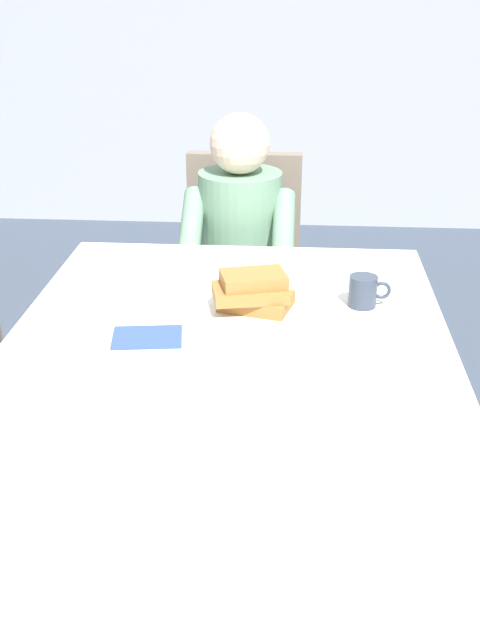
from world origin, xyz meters
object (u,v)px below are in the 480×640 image
at_px(chair_diner, 242,262).
at_px(cup_coffee, 364,291).
at_px(syrup_pitcher, 156,272).
at_px(knife_right_of_plate, 328,319).
at_px(spoon_near_edge, 257,380).
at_px(plate_breakfast, 255,311).
at_px(fork_left_of_plate, 182,314).
at_px(diner_person, 239,241).
at_px(dining_table_main, 226,382).
at_px(breakfast_stack, 253,292).

xyz_separation_m(chair_diner, cup_coffee, (0.39, -0.88, 0.25)).
relative_size(cup_coffee, syrup_pitcher, 1.41).
bearing_deg(knife_right_of_plate, spoon_near_edge, 148.98).
xyz_separation_m(plate_breakfast, cup_coffee, (0.29, 0.08, 0.03)).
bearing_deg(fork_left_of_plate, cup_coffee, -79.85).
xyz_separation_m(plate_breakfast, knife_right_of_plate, (0.19, -0.02, -0.01)).
relative_size(chair_diner, plate_breakfast, 3.32).
xyz_separation_m(chair_diner, fork_left_of_plate, (-0.09, -0.98, 0.21)).
xyz_separation_m(diner_person, cup_coffee, (0.39, -0.73, 0.11)).
xyz_separation_m(syrup_pitcher, knife_right_of_plate, (0.48, -0.21, -0.04)).
height_order(plate_breakfast, cup_coffee, cup_coffee).
bearing_deg(syrup_pitcher, fork_left_of_plate, -63.22).
bearing_deg(syrup_pitcher, plate_breakfast, -32.34).
bearing_deg(cup_coffee, dining_table_main, -140.29).
relative_size(dining_table_main, spoon_near_edge, 10.16).
distance_m(syrup_pitcher, knife_right_of_plate, 0.53).
bearing_deg(cup_coffee, plate_breakfast, -165.32).
relative_size(chair_diner, breakfast_stack, 4.18).
distance_m(chair_diner, knife_right_of_plate, 1.04).
height_order(dining_table_main, breakfast_stack, breakfast_stack).
distance_m(dining_table_main, spoon_near_edge, 0.19).
bearing_deg(breakfast_stack, plate_breakfast, 12.04).
bearing_deg(fork_left_of_plate, dining_table_main, -146.49).
height_order(syrup_pitcher, fork_left_of_plate, syrup_pitcher).
relative_size(cup_coffee, knife_right_of_plate, 0.56).
xyz_separation_m(dining_table_main, chair_diner, (-0.04, 1.17, -0.12)).
bearing_deg(diner_person, cup_coffee, 117.98).
relative_size(plate_breakfast, knife_right_of_plate, 1.40).
bearing_deg(fork_left_of_plate, syrup_pitcher, 25.64).
bearing_deg(spoon_near_edge, cup_coffee, 68.15).
bearing_deg(breakfast_stack, chair_diner, 95.63).
distance_m(diner_person, spoon_near_edge, 1.17).
distance_m(plate_breakfast, breakfast_stack, 0.06).
relative_size(diner_person, knife_right_of_plate, 5.60).
distance_m(diner_person, syrup_pitcher, 0.66).
xyz_separation_m(knife_right_of_plate, spoon_near_edge, (-0.17, -0.34, 0.00)).
height_order(diner_person, knife_right_of_plate, diner_person).
bearing_deg(knife_right_of_plate, chair_diner, 11.52).
distance_m(diner_person, cup_coffee, 0.83).
distance_m(plate_breakfast, syrup_pitcher, 0.35).
distance_m(chair_diner, diner_person, 0.21).
relative_size(dining_table_main, fork_left_of_plate, 8.47).
xyz_separation_m(cup_coffee, syrup_pitcher, (-0.58, 0.11, -0.01)).
relative_size(diner_person, syrup_pitcher, 14.00).
bearing_deg(diner_person, fork_left_of_plate, 83.71).
bearing_deg(syrup_pitcher, breakfast_stack, -32.91).
relative_size(diner_person, spoon_near_edge, 7.47).
relative_size(chair_diner, fork_left_of_plate, 5.17).
distance_m(knife_right_of_plate, spoon_near_edge, 0.38).
height_order(dining_table_main, syrup_pitcher, syrup_pitcher).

